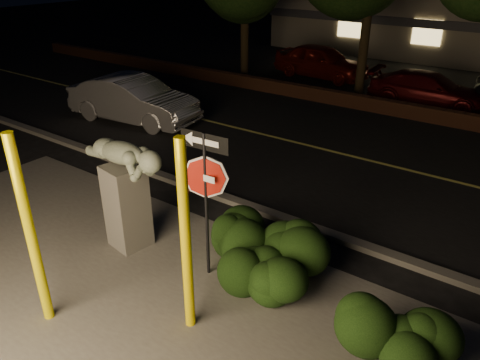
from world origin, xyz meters
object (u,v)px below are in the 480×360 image
yellow_pole_left (31,234)px  silver_sedan (133,100)px  parked_car_darkred (428,90)px  sculpture (125,182)px  parked_car_red (321,61)px  yellow_pole_right (186,240)px  signpost (205,178)px

yellow_pole_left → silver_sedan: (-5.95, 7.32, -0.79)m
parked_car_darkred → yellow_pole_left: bearing=170.9°
sculpture → parked_car_red: (-3.23, 14.28, -0.65)m
yellow_pole_right → yellow_pole_left: bearing=-148.1°
yellow_pole_right → parked_car_red: 16.25m
yellow_pole_left → parked_car_darkred: (1.49, 14.79, -0.92)m
yellow_pole_left → signpost: size_ratio=1.16×
signpost → sculpture: size_ratio=1.18×
yellow_pole_left → sculpture: bearing=101.9°
yellow_pole_left → parked_car_red: 16.85m
yellow_pole_left → silver_sedan: bearing=129.1°
parked_car_red → yellow_pole_left: bearing=-162.1°
yellow_pole_right → signpost: yellow_pole_right is taller
parked_car_darkred → sculpture: bearing=168.0°
signpost → parked_car_red: bearing=105.8°
yellow_pole_right → parked_car_darkred: yellow_pole_right is taller
silver_sedan → parked_car_red: (2.27, 9.11, -0.01)m
silver_sedan → parked_car_red: 9.39m
signpost → silver_sedan: bearing=141.8°
yellow_pole_right → signpost: size_ratio=1.16×
yellow_pole_right → silver_sedan: yellow_pole_right is taller
silver_sedan → parked_car_red: silver_sedan is taller
yellow_pole_right → parked_car_darkred: (-0.41, 13.61, -0.92)m
signpost → yellow_pole_right: bearing=-66.8°
yellow_pole_right → signpost: 1.33m
sculpture → parked_car_red: size_ratio=0.52×
yellow_pole_right → parked_car_darkred: 13.65m
sculpture → yellow_pole_right: bearing=-13.5°
yellow_pole_left → yellow_pole_right: (1.90, 1.18, -0.00)m
yellow_pole_right → sculpture: yellow_pole_right is taller
yellow_pole_right → signpost: bearing=116.9°
yellow_pole_right → parked_car_red: size_ratio=0.71×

